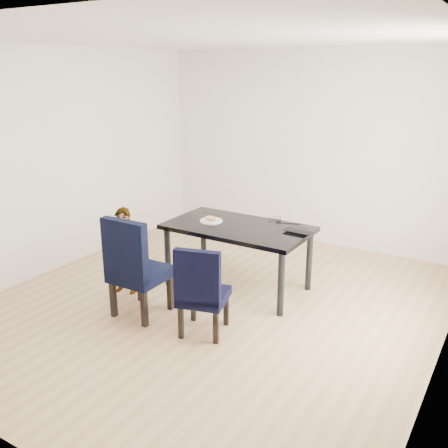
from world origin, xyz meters
The scene contains 12 objects.
floor centered at (0.00, 0.00, -0.01)m, with size 4.50×5.00×0.01m, color tan.
ceiling centered at (0.00, 0.00, 2.71)m, with size 4.50×5.00×0.01m, color white.
wall_back centered at (0.00, 2.50, 1.35)m, with size 4.50×0.01×2.70m, color white.
wall_left centered at (-2.25, 0.00, 1.35)m, with size 0.01×5.00×2.70m, color silver.
dining_table centered at (0.00, 0.50, 0.38)m, with size 1.60×0.90×0.75m, color black.
chair_left centered at (-0.52, -0.56, 0.53)m, with size 0.51×0.53×1.06m, color black.
chair_right centered at (0.24, -0.55, 0.45)m, with size 0.43×0.45×0.90m, color black.
child centered at (-1.02, -0.26, 0.49)m, with size 0.36×0.24×0.98m, color #FF5515.
plate centered at (-0.34, 0.48, 0.76)m, with size 0.26×0.26×0.01m, color white.
sandwich centered at (-0.34, 0.46, 0.79)m, with size 0.14×0.07×0.06m, color #A8883C.
laptop centered at (0.68, 0.65, 0.76)m, with size 0.32×0.21×0.03m, color black.
cable_tangle centered at (0.28, 0.85, 0.75)m, with size 0.14×0.14×0.01m, color black.
Camera 1 is at (2.65, -4.11, 2.44)m, focal length 40.00 mm.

